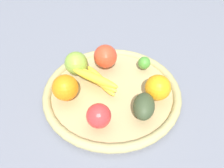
{
  "coord_description": "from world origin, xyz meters",
  "views": [
    {
      "loc": [
        -0.5,
        0.18,
        0.57
      ],
      "look_at": [
        0.0,
        0.0,
        0.05
      ],
      "focal_mm": 38.74,
      "sensor_mm": 36.0,
      "label": 1
    }
  ],
  "objects_px": {
    "apple_2": "(76,63)",
    "apple_0": "(99,116)",
    "orange_1": "(65,88)",
    "banana_bunch": "(97,79)",
    "apple_1": "(105,56)",
    "orange_0": "(158,88)",
    "avocado": "(144,106)",
    "lime_0": "(144,63)"
  },
  "relations": [
    {
      "from": "orange_0",
      "to": "avocado",
      "type": "relative_size",
      "value": 0.87
    },
    {
      "from": "apple_2",
      "to": "apple_0",
      "type": "bearing_deg",
      "value": -179.09
    },
    {
      "from": "apple_0",
      "to": "apple_1",
      "type": "xyz_separation_m",
      "value": [
        0.23,
        -0.1,
        0.01
      ]
    },
    {
      "from": "lime_0",
      "to": "orange_1",
      "type": "relative_size",
      "value": 0.54
    },
    {
      "from": "orange_1",
      "to": "apple_2",
      "type": "bearing_deg",
      "value": -29.76
    },
    {
      "from": "orange_0",
      "to": "apple_1",
      "type": "xyz_separation_m",
      "value": [
        0.19,
        0.1,
        0.0
      ]
    },
    {
      "from": "avocado",
      "to": "lime_0",
      "type": "bearing_deg",
      "value": -26.03
    },
    {
      "from": "orange_0",
      "to": "banana_bunch",
      "type": "distance_m",
      "value": 0.19
    },
    {
      "from": "apple_2",
      "to": "apple_1",
      "type": "distance_m",
      "value": 0.1
    },
    {
      "from": "banana_bunch",
      "to": "lime_0",
      "type": "xyz_separation_m",
      "value": [
        0.03,
        -0.17,
        -0.0
      ]
    },
    {
      "from": "apple_2",
      "to": "apple_0",
      "type": "height_order",
      "value": "apple_2"
    },
    {
      "from": "orange_0",
      "to": "apple_2",
      "type": "height_order",
      "value": "same"
    },
    {
      "from": "apple_0",
      "to": "banana_bunch",
      "type": "bearing_deg",
      "value": -15.95
    },
    {
      "from": "apple_2",
      "to": "apple_0",
      "type": "xyz_separation_m",
      "value": [
        -0.23,
        -0.0,
        -0.0
      ]
    },
    {
      "from": "apple_0",
      "to": "orange_0",
      "type": "bearing_deg",
      "value": -79.28
    },
    {
      "from": "apple_2",
      "to": "banana_bunch",
      "type": "height_order",
      "value": "apple_2"
    },
    {
      "from": "avocado",
      "to": "orange_1",
      "type": "distance_m",
      "value": 0.23
    },
    {
      "from": "lime_0",
      "to": "apple_0",
      "type": "xyz_separation_m",
      "value": [
        -0.17,
        0.21,
        0.01
      ]
    },
    {
      "from": "banana_bunch",
      "to": "orange_0",
      "type": "bearing_deg",
      "value": -125.3
    },
    {
      "from": "apple_1",
      "to": "apple_2",
      "type": "bearing_deg",
      "value": 89.39
    },
    {
      "from": "lime_0",
      "to": "banana_bunch",
      "type": "bearing_deg",
      "value": 99.04
    },
    {
      "from": "avocado",
      "to": "apple_2",
      "type": "bearing_deg",
      "value": 29.0
    },
    {
      "from": "lime_0",
      "to": "orange_0",
      "type": "bearing_deg",
      "value": 170.62
    },
    {
      "from": "orange_0",
      "to": "lime_0",
      "type": "relative_size",
      "value": 1.81
    },
    {
      "from": "orange_0",
      "to": "orange_1",
      "type": "height_order",
      "value": "orange_1"
    },
    {
      "from": "avocado",
      "to": "lime_0",
      "type": "xyz_separation_m",
      "value": [
        0.18,
        -0.09,
        -0.01
      ]
    },
    {
      "from": "orange_0",
      "to": "orange_1",
      "type": "relative_size",
      "value": 0.98
    },
    {
      "from": "apple_2",
      "to": "orange_1",
      "type": "height_order",
      "value": "orange_1"
    },
    {
      "from": "avocado",
      "to": "orange_1",
      "type": "bearing_deg",
      "value": 54.13
    },
    {
      "from": "apple_2",
      "to": "apple_0",
      "type": "distance_m",
      "value": 0.23
    },
    {
      "from": "banana_bunch",
      "to": "lime_0",
      "type": "distance_m",
      "value": 0.18
    },
    {
      "from": "banana_bunch",
      "to": "apple_0",
      "type": "relative_size",
      "value": 2.44
    },
    {
      "from": "banana_bunch",
      "to": "orange_1",
      "type": "height_order",
      "value": "orange_1"
    },
    {
      "from": "orange_0",
      "to": "lime_0",
      "type": "distance_m",
      "value": 0.14
    },
    {
      "from": "banana_bunch",
      "to": "apple_1",
      "type": "xyz_separation_m",
      "value": [
        0.08,
        -0.06,
        0.01
      ]
    },
    {
      "from": "lime_0",
      "to": "apple_2",
      "type": "bearing_deg",
      "value": 75.51
    },
    {
      "from": "orange_0",
      "to": "apple_0",
      "type": "height_order",
      "value": "orange_0"
    },
    {
      "from": "banana_bunch",
      "to": "apple_2",
      "type": "bearing_deg",
      "value": 27.99
    },
    {
      "from": "apple_2",
      "to": "apple_1",
      "type": "height_order",
      "value": "apple_1"
    },
    {
      "from": "apple_2",
      "to": "orange_1",
      "type": "distance_m",
      "value": 0.12
    },
    {
      "from": "banana_bunch",
      "to": "apple_1",
      "type": "distance_m",
      "value": 0.1
    },
    {
      "from": "apple_1",
      "to": "orange_1",
      "type": "relative_size",
      "value": 1.02
    }
  ]
}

